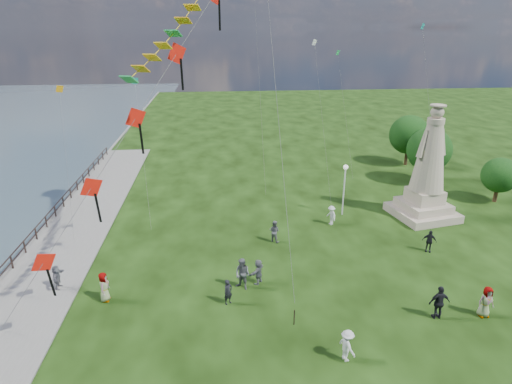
{
  "coord_description": "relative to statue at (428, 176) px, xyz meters",
  "views": [
    {
      "loc": [
        -3.17,
        -14.89,
        14.37
      ],
      "look_at": [
        -1.0,
        8.0,
        5.5
      ],
      "focal_mm": 30.0,
      "sensor_mm": 36.0,
      "label": 1
    }
  ],
  "objects": [
    {
      "name": "waterfront",
      "position": [
        -28.53,
        -6.52,
        -3.47
      ],
      "size": [
        200.0,
        200.0,
        1.51
      ],
      "color": "#354650",
      "rests_on": "ground"
    },
    {
      "name": "statue",
      "position": [
        0.0,
        0.0,
        0.0
      ],
      "size": [
        5.24,
        5.24,
        9.03
      ],
      "rotation": [
        0.0,
        0.0,
        0.2
      ],
      "color": "tan",
      "rests_on": "ground"
    },
    {
      "name": "lamppost",
      "position": [
        -6.38,
        0.91,
        -0.32
      ],
      "size": [
        0.4,
        0.4,
        4.28
      ],
      "color": "silver",
      "rests_on": "ground"
    },
    {
      "name": "tree_row",
      "position": [
        4.76,
        9.31,
        -0.14
      ],
      "size": [
        7.57,
        14.85,
        5.57
      ],
      "color": "#382314",
      "rests_on": "ground"
    },
    {
      "name": "person_0",
      "position": [
        -16.11,
        -10.36,
        -2.67
      ],
      "size": [
        0.65,
        0.61,
        1.49
      ],
      "primitive_type": "imported",
      "rotation": [
        0.0,
        0.0,
        0.63
      ],
      "color": "black",
      "rests_on": "ground"
    },
    {
      "name": "person_1",
      "position": [
        -15.22,
        -8.97,
        -2.44
      ],
      "size": [
        1.11,
        1.03,
        1.95
      ],
      "primitive_type": "imported",
      "rotation": [
        0.0,
        0.0,
        -0.64
      ],
      "color": "#595960",
      "rests_on": "ground"
    },
    {
      "name": "person_2",
      "position": [
        -10.84,
        -15.2,
        -2.6
      ],
      "size": [
        0.89,
        1.17,
        1.61
      ],
      "primitive_type": "imported",
      "rotation": [
        0.0,
        0.0,
        1.96
      ],
      "color": "silver",
      "rests_on": "ground"
    },
    {
      "name": "person_3",
      "position": [
        -5.16,
        -12.66,
        -2.45
      ],
      "size": [
        1.15,
        0.62,
        1.92
      ],
      "primitive_type": "imported",
      "rotation": [
        0.0,
        0.0,
        3.18
      ],
      "color": "black",
      "rests_on": "ground"
    },
    {
      "name": "person_4",
      "position": [
        -2.62,
        -12.73,
        -2.53
      ],
      "size": [
        0.88,
        0.55,
        1.76
      ],
      "primitive_type": "imported",
      "rotation": [
        0.0,
        0.0,
        0.03
      ],
      "color": "#595960",
      "rests_on": "ground"
    },
    {
      "name": "person_5",
      "position": [
        -25.96,
        -8.04,
        -2.67
      ],
      "size": [
        0.62,
        1.38,
        1.48
      ],
      "primitive_type": "imported",
      "rotation": [
        0.0,
        0.0,
        1.55
      ],
      "color": "#595960",
      "rests_on": "ground"
    },
    {
      "name": "person_7",
      "position": [
        -12.57,
        -3.25,
        -2.6
      ],
      "size": [
        0.92,
        0.85,
        1.61
      ],
      "primitive_type": "imported",
      "rotation": [
        0.0,
        0.0,
        2.53
      ],
      "color": "#595960",
      "rests_on": "ground"
    },
    {
      "name": "person_8",
      "position": [
        -7.79,
        -0.83,
        -2.64
      ],
      "size": [
        0.84,
        1.11,
        1.54
      ],
      "primitive_type": "imported",
      "rotation": [
        0.0,
        0.0,
        -1.2
      ],
      "color": "silver",
      "rests_on": "ground"
    },
    {
      "name": "person_9",
      "position": [
        -2.27,
        -5.71,
        -2.62
      ],
      "size": [
        1.04,
        0.8,
        1.58
      ],
      "primitive_type": "imported",
      "rotation": [
        0.0,
        0.0,
        -0.39
      ],
      "color": "black",
      "rests_on": "ground"
    },
    {
      "name": "person_10",
      "position": [
        -22.97,
        -9.41,
        -2.53
      ],
      "size": [
        0.59,
        0.9,
        1.76
      ],
      "primitive_type": "imported",
      "rotation": [
        0.0,
        0.0,
        1.5
      ],
      "color": "#595960",
      "rests_on": "ground"
    },
    {
      "name": "person_11",
      "position": [
        -14.24,
        -8.46,
        -2.63
      ],
      "size": [
        1.35,
        1.54,
        1.56
      ],
      "primitive_type": "imported",
      "rotation": [
        0.0,
        0.0,
        4.1
      ],
      "color": "#595960",
      "rests_on": "ground"
    },
    {
      "name": "red_kite_train",
      "position": [
        -20.23,
        -10.93,
        6.72
      ],
      "size": [
        10.97,
        9.35,
        16.43
      ],
      "color": "black",
      "rests_on": "ground"
    },
    {
      "name": "small_kites",
      "position": [
        -11.8,
        7.29,
        8.32
      ],
      "size": [
        30.75,
        16.63,
        24.38
      ],
      "color": "teal",
      "rests_on": "ground"
    }
  ]
}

